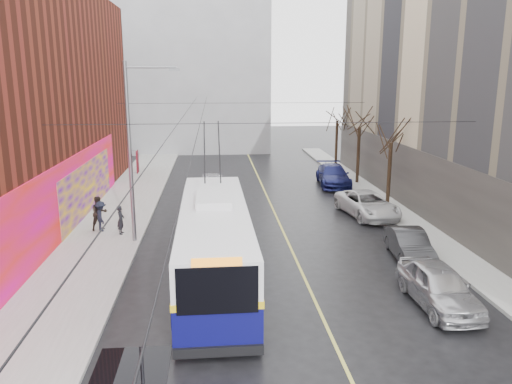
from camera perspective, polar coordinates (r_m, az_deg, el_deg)
ground at (r=16.92m, az=3.39°, el=-16.28°), size 140.00×140.00×0.00m
sidewalk_left at (r=28.41m, az=-16.48°, el=-4.27°), size 4.00×60.00×0.15m
sidewalk_right at (r=29.99m, az=17.29°, el=-3.41°), size 2.00×60.00×0.15m
lane_line at (r=29.98m, az=2.40°, el=-2.96°), size 0.12×50.00×0.01m
building_far at (r=59.69m, az=-8.80°, el=13.64°), size 20.50×12.10×18.00m
streetlight_pole at (r=25.12m, az=-13.90°, el=4.83°), size 2.65×0.60×9.00m
catenary_wires at (r=29.42m, az=-5.60°, el=9.05°), size 18.00×60.00×0.22m
tree_near at (r=32.74m, az=15.26°, el=6.83°), size 3.20×3.20×6.40m
tree_mid at (r=39.33m, az=11.80°, el=8.39°), size 3.20×3.20×6.68m
tree_far at (r=46.07m, az=9.30°, el=9.01°), size 3.20×3.20×6.57m
puddle at (r=15.30m, az=-14.40°, el=-20.17°), size 2.17×3.58×0.01m
pigeons_flying at (r=24.88m, az=-4.23°, el=11.04°), size 2.73×1.23×2.81m
trolleybus at (r=20.67m, az=-4.76°, el=-5.61°), size 3.09×12.80×6.04m
parked_car_a at (r=19.81m, az=20.15°, el=-10.05°), size 1.91×4.59×1.55m
parked_car_b at (r=24.29m, az=17.09°, el=-5.77°), size 1.81×4.24×1.36m
parked_car_c at (r=30.93m, az=12.59°, el=-1.37°), size 3.24×5.61×1.47m
parked_car_d at (r=39.12m, az=8.81°, el=1.89°), size 2.65×5.64×1.59m
following_car at (r=35.29m, az=-5.19°, el=0.80°), size 2.20×4.86×1.62m
pedestrian_a at (r=27.25m, az=-15.20°, el=-3.09°), size 0.39×0.57×1.52m
pedestrian_b at (r=28.20m, az=-17.49°, el=-2.34°), size 1.15×1.11×1.86m
pedestrian_c at (r=28.02m, az=-17.30°, el=-2.66°), size 0.92×1.20×1.65m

